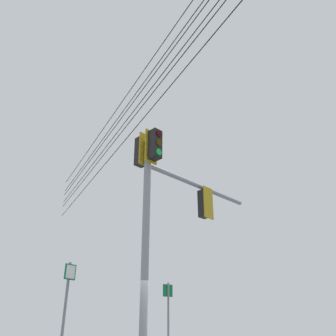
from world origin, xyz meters
TOP-DOWN VIEW (x-y plane):
  - signal_mast_assembly at (-0.21, -0.40)m, footprint 4.43×2.56m
  - route_sign_primary at (-3.48, -1.41)m, footprint 0.30×0.27m
  - route_sign_secondary at (1.00, -2.51)m, footprint 0.31×0.14m
  - overhead_wire_span at (-0.21, -1.38)m, footprint 13.66×14.73m

SIDE VIEW (x-z plane):
  - route_sign_secondary at x=1.00m, z-range 0.29..3.24m
  - route_sign_primary at x=-3.48m, z-range 0.35..3.32m
  - signal_mast_assembly at x=-0.21m, z-range 1.43..8.19m
  - overhead_wire_span at x=-0.21m, z-range 7.27..9.74m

